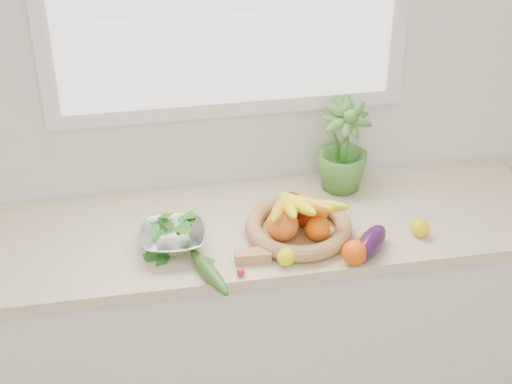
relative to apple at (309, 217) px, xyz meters
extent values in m
cube|color=white|center=(-0.23, 0.35, 0.41)|extent=(4.50, 0.02, 2.70)
cube|color=silver|center=(-0.23, 0.05, -0.51)|extent=(2.20, 0.58, 0.86)
cube|color=beige|center=(-0.23, 0.05, -0.06)|extent=(2.24, 0.62, 0.04)
sphere|color=#FF5408|center=(0.10, -0.23, 0.00)|extent=(0.11, 0.11, 0.09)
ellipsoid|color=yellow|center=(0.17, -0.17, -0.01)|extent=(0.09, 0.10, 0.07)
ellipsoid|color=#FFFE0D|center=(-0.12, -0.19, -0.01)|extent=(0.10, 0.10, 0.06)
ellipsoid|color=yellow|center=(0.37, -0.12, -0.01)|extent=(0.08, 0.09, 0.06)
sphere|color=#B6260E|center=(0.00, 0.00, 0.00)|extent=(0.09, 0.09, 0.09)
cube|color=tan|center=(-0.23, -0.16, -0.02)|extent=(0.12, 0.06, 0.04)
ellipsoid|color=white|center=(0.05, -0.07, -0.02)|extent=(0.06, 0.06, 0.04)
ellipsoid|color=white|center=(0.00, -0.02, -0.02)|extent=(0.05, 0.05, 0.04)
ellipsoid|color=white|center=(0.12, -0.08, -0.02)|extent=(0.07, 0.07, 0.05)
ellipsoid|color=#330F39|center=(0.17, -0.18, 0.00)|extent=(0.19, 0.20, 0.08)
ellipsoid|color=#295D1B|center=(-0.39, -0.22, -0.02)|extent=(0.13, 0.27, 0.05)
sphere|color=red|center=(-0.28, -0.23, -0.03)|extent=(0.03, 0.03, 0.03)
imported|color=#448430|center=(0.18, 0.23, 0.14)|extent=(0.23, 0.23, 0.36)
cylinder|color=tan|center=(-0.04, -0.04, -0.04)|extent=(0.40, 0.40, 0.01)
torus|color=tan|center=(-0.04, -0.04, -0.01)|extent=(0.47, 0.47, 0.06)
sphere|color=orange|center=(-0.11, -0.07, 0.03)|extent=(0.14, 0.14, 0.11)
sphere|color=#EB5D07|center=(0.01, -0.09, 0.01)|extent=(0.11, 0.11, 0.09)
sphere|color=orange|center=(0.03, 0.01, 0.01)|extent=(0.10, 0.10, 0.08)
ellipsoid|color=#1D3015|center=(-0.05, 0.03, 0.03)|extent=(0.12, 0.12, 0.12)
ellipsoid|color=orange|center=(-0.12, -0.05, 0.08)|extent=(0.13, 0.25, 0.11)
ellipsoid|color=yellow|center=(-0.09, -0.04, 0.09)|extent=(0.05, 0.25, 0.11)
ellipsoid|color=yellow|center=(-0.05, -0.05, 0.09)|extent=(0.12, 0.25, 0.11)
ellipsoid|color=#FFAC15|center=(-0.02, -0.04, 0.09)|extent=(0.18, 0.23, 0.11)
ellipsoid|color=yellow|center=(0.01, -0.05, 0.08)|extent=(0.23, 0.18, 0.11)
cylinder|color=silver|center=(-0.48, -0.05, -0.03)|extent=(0.09, 0.09, 0.02)
imported|color=silver|center=(-0.48, -0.05, 0.00)|extent=(0.24, 0.24, 0.06)
ellipsoid|color=#1B6C1C|center=(-0.48, -0.05, 0.04)|extent=(0.18, 0.18, 0.07)
camera|label=1|loc=(-0.59, -2.22, 1.57)|focal=55.00mm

